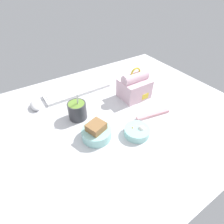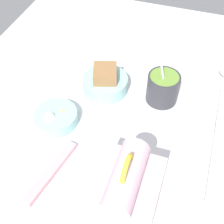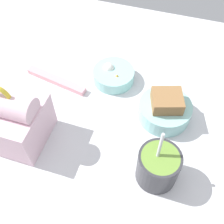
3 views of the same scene
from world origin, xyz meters
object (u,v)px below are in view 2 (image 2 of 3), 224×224
Objects in this scene: lunch_bag at (125,191)px; chopstick_case at (51,172)px; bento_bowl_snacks at (56,117)px; soup_cup at (163,88)px; bento_bowl_sandwich at (105,82)px.

lunch_bag reaches higher than chopstick_case.
lunch_bag reaches higher than bento_bowl_snacks.
soup_cup is at bearing 149.26° from chopstick_case.
soup_cup reaches higher than chopstick_case.
bento_bowl_snacks is at bearing -159.64° from chopstick_case.
bento_bowl_sandwich is 1.15× the size of bento_bowl_snacks.
chopstick_case is at bearing -30.74° from soup_cup.
lunch_bag is at bearing 83.23° from chopstick_case.
soup_cup is 1.27× the size of bento_bowl_snacks.
soup_cup is at bearing 179.10° from lunch_bag.
soup_cup is 1.11× the size of bento_bowl_sandwich.
soup_cup is 17.44cm from bento_bowl_sandwich.
bento_bowl_snacks is (18.15, -25.95, -2.77)cm from soup_cup.
bento_bowl_sandwich is at bearing 152.49° from bento_bowl_snacks.
bento_bowl_sandwich is 18.78cm from bento_bowl_snacks.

